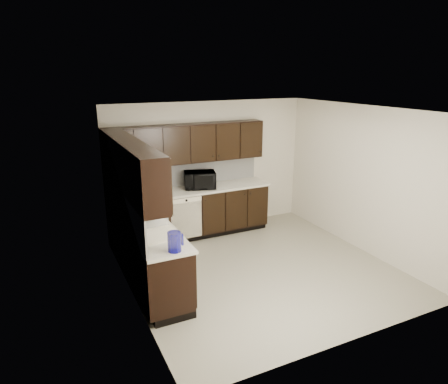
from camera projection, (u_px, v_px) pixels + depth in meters
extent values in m
plane|color=gray|center=(259.00, 269.00, 6.37)|extent=(4.00, 4.00, 0.00)
plane|color=white|center=(264.00, 110.00, 5.65)|extent=(4.00, 4.00, 0.00)
cube|color=beige|center=(209.00, 167.00, 7.74)|extent=(4.00, 0.02, 2.50)
cube|color=beige|center=(129.00, 214.00, 5.18)|extent=(0.02, 4.00, 2.50)
cube|color=beige|center=(362.00, 179.00, 6.84)|extent=(0.02, 4.00, 2.50)
cube|color=beige|center=(357.00, 244.00, 4.28)|extent=(4.00, 0.02, 2.50)
cube|color=black|center=(191.00, 214.00, 7.50)|extent=(3.00, 0.60, 0.90)
cube|color=black|center=(149.00, 256.00, 5.80)|extent=(0.60, 2.20, 0.90)
cube|color=black|center=(191.00, 233.00, 7.65)|extent=(3.00, 0.54, 0.10)
cube|color=black|center=(152.00, 280.00, 5.93)|extent=(0.54, 2.20, 0.10)
cube|color=beige|center=(191.00, 190.00, 7.37)|extent=(3.03, 0.63, 0.04)
cube|color=beige|center=(147.00, 226.00, 5.66)|extent=(0.63, 2.23, 0.04)
cube|color=silver|center=(185.00, 173.00, 7.54)|extent=(3.00, 0.02, 0.48)
cube|color=silver|center=(121.00, 205.00, 5.73)|extent=(0.02, 2.80, 0.48)
cube|color=black|center=(187.00, 143.00, 7.24)|extent=(3.00, 0.33, 0.70)
cube|color=black|center=(131.00, 167.00, 5.48)|extent=(0.33, 2.47, 0.70)
cube|color=#F2E8C6|center=(187.00, 218.00, 7.16)|extent=(0.58, 0.02, 0.78)
cube|color=#F2E8C6|center=(186.00, 200.00, 7.05)|extent=(0.58, 0.03, 0.08)
cylinder|color=black|center=(186.00, 200.00, 7.04)|extent=(0.04, 0.02, 0.04)
cube|color=#F2E8C6|center=(154.00, 231.00, 5.41)|extent=(0.54, 0.82, 0.03)
cube|color=#F2E8C6|center=(159.00, 243.00, 5.26)|extent=(0.42, 0.34, 0.16)
cube|color=#F2E8C6|center=(150.00, 232.00, 5.60)|extent=(0.42, 0.34, 0.16)
cylinder|color=silver|center=(137.00, 225.00, 5.28)|extent=(0.03, 0.03, 0.26)
cylinder|color=silver|center=(141.00, 216.00, 5.26)|extent=(0.14, 0.02, 0.02)
cylinder|color=#B2B2B7|center=(159.00, 241.00, 5.25)|extent=(0.20, 0.20, 0.10)
imported|color=black|center=(200.00, 180.00, 7.38)|extent=(0.65, 0.53, 0.31)
imported|color=gray|center=(157.00, 215.00, 5.72)|extent=(0.12, 0.13, 0.21)
imported|color=gray|center=(123.00, 202.00, 6.24)|extent=(0.11, 0.11, 0.25)
cube|color=#B5B5B7|center=(133.00, 190.00, 6.88)|extent=(0.45, 0.39, 0.24)
cube|color=white|center=(148.00, 219.00, 5.61)|extent=(0.49, 0.38, 0.18)
cylinder|color=navy|center=(174.00, 242.00, 4.79)|extent=(0.22, 0.22, 0.25)
cylinder|color=#0E9A97|center=(141.00, 195.00, 6.61)|extent=(0.13, 0.13, 0.22)
cylinder|color=silver|center=(135.00, 193.00, 6.56)|extent=(0.19, 0.19, 0.34)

